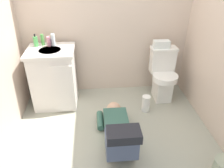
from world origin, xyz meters
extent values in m
cube|color=#9A9987|center=(0.00, 0.00, -0.02)|extent=(2.84, 3.06, 0.04)
cube|color=beige|center=(0.00, 1.07, 1.20)|extent=(2.50, 0.08, 2.40)
cube|color=white|center=(0.79, 0.68, 0.19)|extent=(0.22, 0.30, 0.38)
cylinder|color=white|center=(0.79, 0.62, 0.38)|extent=(0.35, 0.35, 0.08)
cube|color=white|center=(0.79, 0.81, 0.55)|extent=(0.34, 0.17, 0.34)
cube|color=white|center=(0.79, 0.81, 0.73)|extent=(0.36, 0.19, 0.03)
cube|color=silver|center=(-0.74, 0.71, 0.39)|extent=(0.56, 0.48, 0.78)
cube|color=silver|center=(-0.74, 0.71, 0.80)|extent=(0.60, 0.52, 0.04)
cylinder|color=silver|center=(-0.74, 0.69, 0.79)|extent=(0.28, 0.28, 0.05)
cube|color=silver|center=(-0.59, 0.45, 0.37)|extent=(0.26, 0.03, 0.66)
cylinder|color=silver|center=(-0.74, 0.85, 0.87)|extent=(0.02, 0.02, 0.10)
cube|color=#33594C|center=(0.04, 0.01, 0.09)|extent=(0.29, 0.52, 0.17)
sphere|color=tan|center=(0.04, 0.34, 0.10)|extent=(0.19, 0.19, 0.19)
cube|color=#4D5570|center=(0.04, -0.35, 0.18)|extent=(0.31, 0.28, 0.20)
cube|color=#4D5570|center=(0.04, -0.49, 0.30)|extent=(0.31, 0.12, 0.32)
cube|color=black|center=(0.04, -0.53, 0.47)|extent=(0.31, 0.19, 0.09)
cylinder|color=#33594C|center=(-0.15, 0.17, 0.06)|extent=(0.08, 0.30, 0.08)
cube|color=silver|center=(0.74, 0.81, 0.80)|extent=(0.22, 0.11, 0.10)
cylinder|color=#4AA351|center=(-0.93, 0.83, 0.89)|extent=(0.06, 0.06, 0.13)
cylinder|color=black|center=(-0.93, 0.83, 0.97)|extent=(0.02, 0.02, 0.04)
cylinder|color=#53A24A|center=(-0.85, 0.87, 0.89)|extent=(0.04, 0.04, 0.15)
cylinder|color=pink|center=(-0.76, 0.82, 0.88)|extent=(0.05, 0.05, 0.13)
cylinder|color=silver|center=(-0.70, 0.83, 0.90)|extent=(0.05, 0.05, 0.16)
cylinder|color=white|center=(0.49, 0.40, 0.11)|extent=(0.11, 0.11, 0.23)
camera|label=1|loc=(-0.19, -1.97, 1.86)|focal=35.27mm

